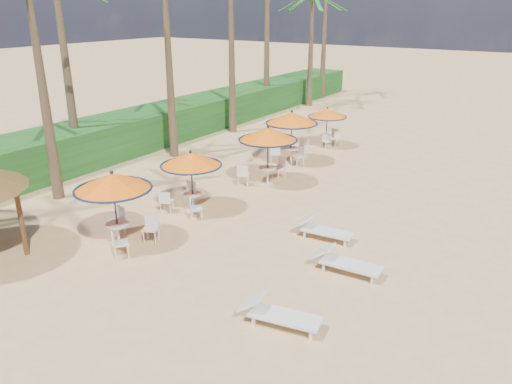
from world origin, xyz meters
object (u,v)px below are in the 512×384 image
lounger_far (322,229)px  station_4 (328,118)px  station_1 (190,167)px  lounger_near (277,313)px  lounger_mid (344,261)px  station_3 (292,125)px  station_2 (267,139)px  station_0 (115,191)px

lounger_far → station_4: bearing=110.0°
station_1 → lounger_near: station_1 is taller
station_4 → lounger_mid: size_ratio=1.05×
station_3 → lounger_far: size_ratio=1.29×
station_2 → station_1: bearing=-100.3°
station_1 → station_4: bearing=88.8°
station_1 → lounger_far: 5.19m
station_2 → lounger_far: station_2 is taller
station_0 → station_3: bearing=89.0°
station_0 → station_2: station_2 is taller
lounger_mid → lounger_far: size_ratio=1.03×
station_2 → station_3: (-0.64, 3.16, -0.08)m
station_0 → lounger_mid: 7.10m
lounger_mid → station_0: bearing=-164.6°
station_4 → station_3: bearing=-92.3°
station_2 → lounger_far: size_ratio=1.29×
lounger_near → station_0: bearing=161.3°
station_2 → lounger_far: (4.25, -3.44, -1.62)m
lounger_mid → lounger_far: bearing=129.3°
station_4 → lounger_near: size_ratio=1.04×
station_1 → station_3: (0.08, 7.16, 0.17)m
lounger_mid → station_2: bearing=135.1°
station_0 → station_1: bearing=88.4°
station_0 → station_4: 14.08m
lounger_near → lounger_far: size_ratio=1.04×
lounger_near → station_2: bearing=113.1°
lounger_near → station_3: bearing=107.7°
station_2 → station_4: size_ratio=1.19×
station_2 → station_3: bearing=101.4°
station_1 → station_2: bearing=79.7°
lounger_near → lounger_far: lounger_near is taller
station_0 → lounger_far: bearing=37.4°
station_1 → station_2: 4.07m
station_1 → lounger_near: 7.62m
station_0 → lounger_near: 6.52m
station_1 → lounger_mid: station_1 is taller
station_3 → lounger_far: station_3 is taller
station_3 → lounger_far: (4.89, -6.60, -1.54)m
station_4 → lounger_near: station_4 is taller
station_2 → station_3: size_ratio=1.00×
station_1 → lounger_mid: bearing=-9.3°
station_1 → station_4: size_ratio=1.08×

